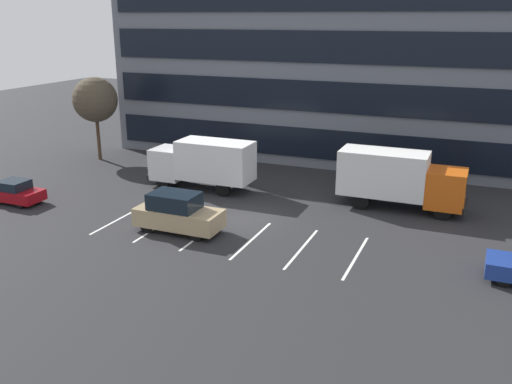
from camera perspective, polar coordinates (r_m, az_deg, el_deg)
name	(u,v)px	position (r m, az deg, el deg)	size (l,w,h in m)	color
ground_plane	(248,219)	(32.12, -0.80, -2.86)	(120.00, 120.00, 0.00)	#262628
office_building	(334,68)	(47.25, 8.10, 12.59)	(35.58, 11.35, 14.40)	slate
lot_markings	(228,236)	(29.75, -2.97, -4.60)	(14.14, 5.40, 0.01)	silver
box_truck_white	(203,162)	(37.48, -5.48, 3.14)	(7.30, 2.42, 3.38)	white
box_truck_orange	(399,177)	(34.48, 14.59, 1.48)	(7.61, 2.52, 3.53)	#D85914
suv_tan	(178,213)	(30.39, -8.11, -2.16)	(4.79, 2.03, 2.17)	tan
sedan_maroon	(13,192)	(38.09, -23.90, 0.00)	(4.08, 1.71, 1.46)	maroon
bare_tree	(95,100)	(46.56, -16.33, 9.15)	(3.59, 3.59, 6.73)	#473323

